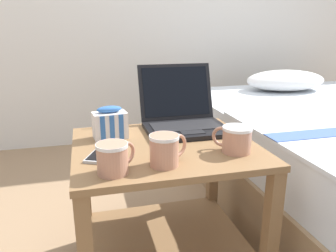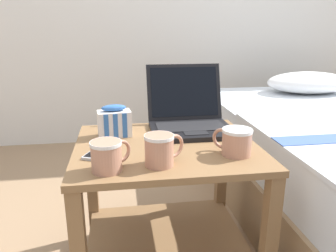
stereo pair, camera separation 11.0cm
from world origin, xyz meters
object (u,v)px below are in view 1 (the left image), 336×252
Objects in this scene: mug_mid_center at (236,138)px; snack_bag at (110,124)px; mug_front_left at (165,148)px; cell_phone at (103,154)px; laptop at (183,116)px; mug_front_right at (113,157)px.

snack_bag is (-0.39, 0.25, 0.01)m from mug_mid_center.
mug_front_left is 0.22m from cell_phone.
laptop is at bearing 33.79° from cell_phone.
laptop is at bearing 49.31° from mug_front_right.
mug_mid_center is (0.25, 0.05, -0.00)m from mug_front_left.
snack_bag is (-0.30, -0.05, 0.01)m from laptop.
mug_front_left is 0.26m from mug_mid_center.
mug_mid_center is at bearing -10.06° from cell_phone.
mug_mid_center reaches higher than cell_phone.
mug_front_left reaches higher than mug_mid_center.
laptop is 2.04× the size of cell_phone.
snack_bag is at bearing 147.10° from mug_mid_center.
cell_phone is (-0.02, 0.14, -0.05)m from mug_front_right.
cell_phone is at bearing 145.17° from mug_front_left.
mug_mid_center is (0.41, 0.07, -0.00)m from mug_front_right.
laptop reaches higher than snack_bag.
snack_bag is (-0.14, 0.30, 0.00)m from mug_front_left.
mug_front_left reaches higher than mug_front_right.
cell_phone is (-0.18, 0.12, -0.05)m from mug_front_left.
mug_front_left is at bearing -65.52° from snack_bag.
mug_front_right reaches higher than cell_phone.
cell_phone is (-0.34, -0.23, -0.04)m from laptop.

